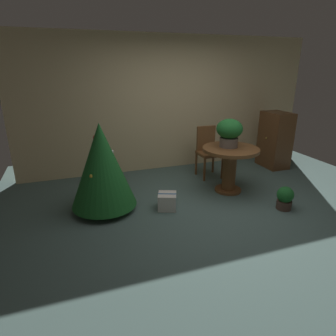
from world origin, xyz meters
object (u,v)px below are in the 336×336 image
(round_dining_table, at_px, (230,161))
(flower_vase, at_px, (229,131))
(gift_box_cream, at_px, (167,201))
(potted_plant, at_px, (285,198))
(holiday_tree, at_px, (102,165))
(wooden_chair_far, at_px, (208,149))
(wooden_cabinet, at_px, (275,140))

(round_dining_table, relative_size, flower_vase, 1.99)
(gift_box_cream, bearing_deg, potted_plant, -19.59)
(flower_vase, bearing_deg, potted_plant, -63.93)
(gift_box_cream, bearing_deg, round_dining_table, 12.99)
(holiday_tree, bearing_deg, round_dining_table, -0.15)
(round_dining_table, height_order, holiday_tree, holiday_tree)
(wooden_chair_far, distance_m, holiday_tree, 2.23)
(potted_plant, bearing_deg, round_dining_table, 117.36)
(gift_box_cream, relative_size, potted_plant, 0.99)
(wooden_cabinet, distance_m, potted_plant, 2.07)
(flower_vase, bearing_deg, round_dining_table, -82.04)
(flower_vase, bearing_deg, wooden_cabinet, 26.16)
(wooden_cabinet, relative_size, potted_plant, 3.24)
(holiday_tree, height_order, wooden_cabinet, holiday_tree)
(wooden_chair_far, bearing_deg, potted_plant, -75.06)
(round_dining_table, xyz_separation_m, flower_vase, (-0.01, 0.07, 0.49))
(flower_vase, relative_size, wooden_cabinet, 0.40)
(wooden_chair_far, relative_size, holiday_tree, 0.73)
(round_dining_table, relative_size, holiday_tree, 0.71)
(round_dining_table, bearing_deg, flower_vase, 97.96)
(flower_vase, relative_size, holiday_tree, 0.36)
(flower_vase, relative_size, potted_plant, 1.31)
(wooden_cabinet, bearing_deg, holiday_tree, -167.09)
(holiday_tree, bearing_deg, gift_box_cream, -17.70)
(holiday_tree, height_order, potted_plant, holiday_tree)
(round_dining_table, xyz_separation_m, wooden_cabinet, (1.56, 0.84, 0.04))
(round_dining_table, xyz_separation_m, potted_plant, (0.45, -0.86, -0.35))
(round_dining_table, height_order, wooden_cabinet, wooden_cabinet)
(gift_box_cream, bearing_deg, wooden_chair_far, 42.17)
(holiday_tree, bearing_deg, wooden_chair_far, 21.12)
(flower_vase, height_order, potted_plant, flower_vase)
(wooden_cabinet, bearing_deg, flower_vase, -153.84)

